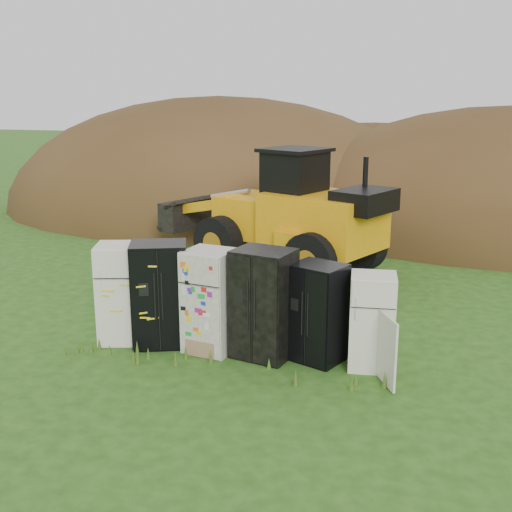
{
  "coord_description": "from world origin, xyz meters",
  "views": [
    {
      "loc": [
        3.02,
        -10.38,
        4.58
      ],
      "look_at": [
        -0.32,
        2.0,
        1.29
      ],
      "focal_mm": 45.0,
      "sensor_mm": 36.0,
      "label": 1
    }
  ],
  "objects_px": {
    "fridge_sticker": "(210,301)",
    "fridge_black_right": "(318,313)",
    "fridge_leftmost": "(121,293)",
    "fridge_black_side": "(160,294)",
    "wheel_loader": "(270,207)",
    "fridge_open_door": "(372,322)",
    "fridge_dark_mid": "(263,304)"
  },
  "relations": [
    {
      "from": "fridge_sticker",
      "to": "wheel_loader",
      "type": "xyz_separation_m",
      "value": [
        -0.37,
        5.98,
        0.66
      ]
    },
    {
      "from": "fridge_leftmost",
      "to": "fridge_black_side",
      "type": "relative_size",
      "value": 0.97
    },
    {
      "from": "fridge_sticker",
      "to": "fridge_black_right",
      "type": "distance_m",
      "value": 1.94
    },
    {
      "from": "fridge_black_side",
      "to": "fridge_sticker",
      "type": "xyz_separation_m",
      "value": [
        1.0,
        -0.04,
        -0.03
      ]
    },
    {
      "from": "fridge_black_right",
      "to": "wheel_loader",
      "type": "relative_size",
      "value": 0.26
    },
    {
      "from": "fridge_leftmost",
      "to": "fridge_sticker",
      "type": "distance_m",
      "value": 1.77
    },
    {
      "from": "fridge_leftmost",
      "to": "fridge_black_side",
      "type": "height_order",
      "value": "fridge_black_side"
    },
    {
      "from": "fridge_leftmost",
      "to": "fridge_black_right",
      "type": "distance_m",
      "value": 3.7
    },
    {
      "from": "fridge_dark_mid",
      "to": "wheel_loader",
      "type": "xyz_separation_m",
      "value": [
        -1.36,
        5.99,
        0.63
      ]
    },
    {
      "from": "fridge_black_side",
      "to": "fridge_black_right",
      "type": "relative_size",
      "value": 1.12
    },
    {
      "from": "fridge_sticker",
      "to": "fridge_black_right",
      "type": "height_order",
      "value": "fridge_sticker"
    },
    {
      "from": "fridge_leftmost",
      "to": "fridge_dark_mid",
      "type": "height_order",
      "value": "fridge_dark_mid"
    },
    {
      "from": "fridge_sticker",
      "to": "fridge_black_right",
      "type": "xyz_separation_m",
      "value": [
        1.93,
        0.07,
        -0.07
      ]
    },
    {
      "from": "fridge_dark_mid",
      "to": "fridge_black_right",
      "type": "xyz_separation_m",
      "value": [
        0.95,
        0.08,
        -0.11
      ]
    },
    {
      "from": "fridge_sticker",
      "to": "fridge_leftmost",
      "type": "bearing_deg",
      "value": -170.2
    },
    {
      "from": "fridge_open_door",
      "to": "fridge_leftmost",
      "type": "bearing_deg",
      "value": 173.83
    },
    {
      "from": "fridge_leftmost",
      "to": "fridge_sticker",
      "type": "height_order",
      "value": "fridge_sticker"
    },
    {
      "from": "fridge_black_side",
      "to": "wheel_loader",
      "type": "height_order",
      "value": "wheel_loader"
    },
    {
      "from": "fridge_open_door",
      "to": "wheel_loader",
      "type": "relative_size",
      "value": 0.25
    },
    {
      "from": "fridge_black_right",
      "to": "wheel_loader",
      "type": "distance_m",
      "value": 6.39
    },
    {
      "from": "fridge_leftmost",
      "to": "wheel_loader",
      "type": "bearing_deg",
      "value": 60.11
    },
    {
      "from": "fridge_sticker",
      "to": "fridge_open_door",
      "type": "distance_m",
      "value": 2.88
    },
    {
      "from": "fridge_leftmost",
      "to": "fridge_dark_mid",
      "type": "relative_size",
      "value": 0.96
    },
    {
      "from": "fridge_dark_mid",
      "to": "wheel_loader",
      "type": "distance_m",
      "value": 6.18
    },
    {
      "from": "fridge_dark_mid",
      "to": "fridge_black_right",
      "type": "height_order",
      "value": "fridge_dark_mid"
    },
    {
      "from": "fridge_black_side",
      "to": "fridge_open_door",
      "type": "bearing_deg",
      "value": -21.51
    },
    {
      "from": "fridge_leftmost",
      "to": "fridge_black_side",
      "type": "distance_m",
      "value": 0.77
    },
    {
      "from": "fridge_leftmost",
      "to": "fridge_open_door",
      "type": "bearing_deg",
      "value": -16.97
    },
    {
      "from": "wheel_loader",
      "to": "fridge_dark_mid",
      "type": "bearing_deg",
      "value": -52.21
    },
    {
      "from": "fridge_dark_mid",
      "to": "fridge_sticker",
      "type": "bearing_deg",
      "value": -167.21
    },
    {
      "from": "fridge_leftmost",
      "to": "fridge_black_right",
      "type": "xyz_separation_m",
      "value": [
        3.7,
        0.06,
        -0.07
      ]
    },
    {
      "from": "fridge_dark_mid",
      "to": "fridge_open_door",
      "type": "distance_m",
      "value": 1.9
    }
  ]
}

